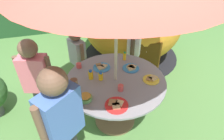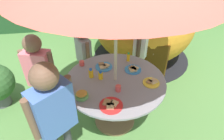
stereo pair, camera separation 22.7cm
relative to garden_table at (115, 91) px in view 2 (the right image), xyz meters
The scene contains 19 objects.
ground_plane 0.57m from the garden_table, ahead, with size 10.00×10.00×0.02m, color #548442.
garden_table is the anchor object (origin of this frame).
wooden_chair 1.31m from the garden_table, 55.69° to the left, with size 0.65×0.66×0.90m.
dome_tent 1.88m from the garden_table, 63.43° to the left, with size 2.27×2.27×1.57m.
child_in_white_shirt 1.02m from the garden_table, 54.11° to the left, with size 0.36×0.39×1.34m.
child_in_grey_shirt 0.94m from the garden_table, 113.66° to the left, with size 0.26×0.35×1.10m.
child_in_pink_shirt 1.02m from the garden_table, 163.03° to the left, with size 0.42×0.27×1.28m.
child_in_blue_shirt 0.92m from the garden_table, 141.58° to the right, with size 0.41×0.38×1.40m.
snack_bowl 0.53m from the garden_table, 148.65° to the right, with size 0.14×0.14×0.07m.
plate_far_left 0.48m from the garden_table, 17.26° to the right, with size 0.20×0.20×0.03m.
plate_far_right 0.37m from the garden_table, 31.81° to the left, with size 0.22×0.22×0.03m.
plate_center_front 0.37m from the garden_table, 111.18° to the left, with size 0.23×0.23×0.03m.
plate_mid_left 0.48m from the garden_table, 105.27° to the right, with size 0.25×0.25×0.03m.
juice_bottle_near_left 0.62m from the garden_table, behind, with size 0.06×0.06×0.12m.
juice_bottle_near_right 0.30m from the garden_table, 165.59° to the left, with size 0.06×0.06×0.11m.
juice_bottle_center_back 0.40m from the garden_table, 161.43° to the left, with size 0.06×0.06×0.12m.
juice_bottle_mid_right 0.53m from the garden_table, 57.72° to the left, with size 0.04×0.04×0.13m.
cup_near 0.31m from the garden_table, 90.98° to the right, with size 0.06×0.06×0.07m, color #E04C47.
cup_far 0.59m from the garden_table, 136.76° to the left, with size 0.07×0.07×0.06m, color #E04C47.
Camera 2 is at (-0.30, -1.79, 2.21)m, focal length 30.34 mm.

